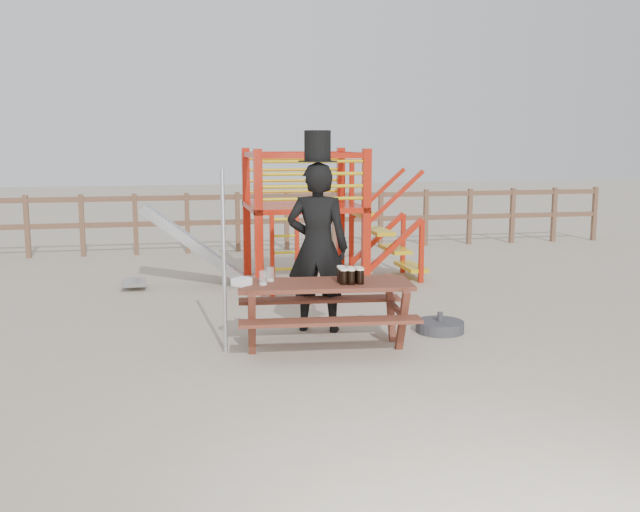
{
  "coord_description": "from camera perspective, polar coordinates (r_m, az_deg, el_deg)",
  "views": [
    {
      "loc": [
        -1.85,
        -7.3,
        2.2
      ],
      "look_at": [
        -0.13,
        0.8,
        0.87
      ],
      "focal_mm": 40.0,
      "sensor_mm": 36.0,
      "label": 1
    }
  ],
  "objects": [
    {
      "name": "ground",
      "position": [
        7.84,
        2.13,
        -7.15
      ],
      "size": [
        60.0,
        60.0,
        0.0
      ],
      "primitive_type": "plane",
      "color": "tan",
      "rests_on": "ground"
    },
    {
      "name": "back_fence",
      "position": [
        14.49,
        -4.63,
        3.31
      ],
      "size": [
        15.09,
        0.09,
        1.2
      ],
      "color": "brown",
      "rests_on": "ground"
    },
    {
      "name": "playground_fort",
      "position": [
        11.11,
        -1.73,
        3.31
      ],
      "size": [
        4.71,
        1.84,
        2.1
      ],
      "color": "#B71E0C",
      "rests_on": "ground"
    },
    {
      "name": "picnic_table",
      "position": [
        7.65,
        0.38,
        -4.07
      ],
      "size": [
        1.96,
        1.45,
        0.71
      ],
      "rotation": [
        0.0,
        0.0,
        -0.1
      ],
      "color": "brown",
      "rests_on": "ground"
    },
    {
      "name": "man_with_hat",
      "position": [
        8.25,
        -0.2,
        1.08
      ],
      "size": [
        0.84,
        0.69,
        2.33
      ],
      "rotation": [
        0.0,
        0.0,
        2.79
      ],
      "color": "black",
      "rests_on": "ground"
    },
    {
      "name": "metal_pole",
      "position": [
        7.42,
        -7.69,
        -0.57
      ],
      "size": [
        0.04,
        0.04,
        1.92
      ],
      "primitive_type": "cylinder",
      "color": "#B2B2B7",
      "rests_on": "ground"
    },
    {
      "name": "parasol_base",
      "position": [
        8.47,
        9.56,
        -5.58
      ],
      "size": [
        0.56,
        0.56,
        0.24
      ],
      "color": "#343439",
      "rests_on": "ground"
    },
    {
      "name": "paper_bag",
      "position": [
        7.48,
        -6.3,
        -2.05
      ],
      "size": [
        0.23,
        0.22,
        0.08
      ],
      "primitive_type": "cube",
      "rotation": [
        0.0,
        0.0,
        0.74
      ],
      "color": "white",
      "rests_on": "picnic_table"
    },
    {
      "name": "stout_pints",
      "position": [
        7.55,
        2.38,
        -1.55
      ],
      "size": [
        0.26,
        0.27,
        0.17
      ],
      "color": "black",
      "rests_on": "picnic_table"
    },
    {
      "name": "empty_glasses",
      "position": [
        7.57,
        -4.29,
        -1.67
      ],
      "size": [
        0.18,
        0.27,
        0.15
      ],
      "color": "silver",
      "rests_on": "picnic_table"
    }
  ]
}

